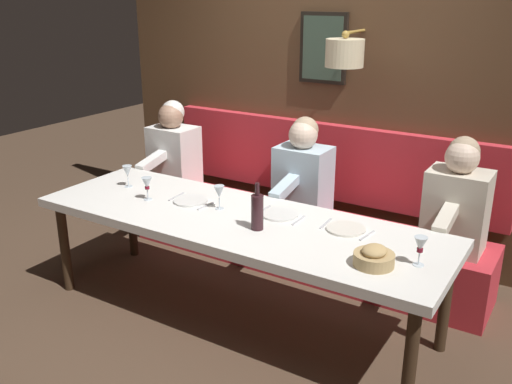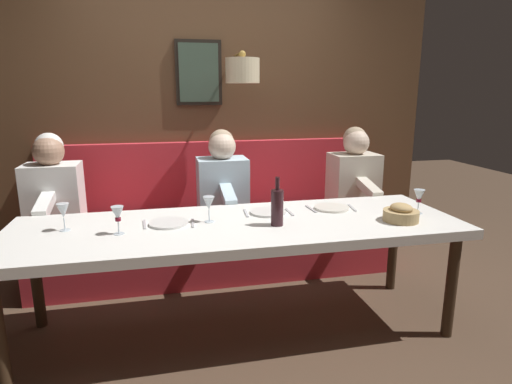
# 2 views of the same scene
# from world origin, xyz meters

# --- Properties ---
(ground_plane) EXTENTS (12.00, 12.00, 0.00)m
(ground_plane) POSITION_xyz_m (0.00, 0.00, 0.00)
(ground_plane) COLOR #4C3828
(dining_table) EXTENTS (0.90, 2.78, 0.74)m
(dining_table) POSITION_xyz_m (0.00, 0.00, 0.68)
(dining_table) COLOR silver
(dining_table) RESTS_ON ground_plane
(banquette_bench) EXTENTS (0.52, 2.98, 0.45)m
(banquette_bench) POSITION_xyz_m (0.89, 0.00, 0.23)
(banquette_bench) COLOR red
(banquette_bench) RESTS_ON ground_plane
(back_wall_panel) EXTENTS (0.59, 4.18, 2.90)m
(back_wall_panel) POSITION_xyz_m (1.46, -0.00, 1.36)
(back_wall_panel) COLOR brown
(back_wall_panel) RESTS_ON ground_plane
(diner_nearest) EXTENTS (0.60, 0.40, 0.79)m
(diner_nearest) POSITION_xyz_m (0.88, -1.18, 0.82)
(diner_nearest) COLOR beige
(diner_nearest) RESTS_ON banquette_bench
(diner_near) EXTENTS (0.60, 0.40, 0.79)m
(diner_near) POSITION_xyz_m (0.88, -0.03, 0.82)
(diner_near) COLOR silver
(diner_near) RESTS_ON banquette_bench
(diner_middle) EXTENTS (0.60, 0.40, 0.79)m
(diner_middle) POSITION_xyz_m (0.88, 1.25, 0.82)
(diner_middle) COLOR white
(diner_middle) RESTS_ON banquette_bench
(place_setting_0) EXTENTS (0.24, 0.32, 0.01)m
(place_setting_0) POSITION_xyz_m (0.07, 0.43, 0.75)
(place_setting_0) COLOR silver
(place_setting_0) RESTS_ON dining_table
(place_setting_1) EXTENTS (0.24, 0.31, 0.01)m
(place_setting_1) POSITION_xyz_m (0.17, -0.23, 0.75)
(place_setting_1) COLOR silver
(place_setting_1) RESTS_ON dining_table
(place_setting_2) EXTENTS (0.24, 0.32, 0.01)m
(place_setting_2) POSITION_xyz_m (0.18, -0.69, 0.75)
(place_setting_2) COLOR silver
(place_setting_2) RESTS_ON dining_table
(wine_glass_0) EXTENTS (0.07, 0.07, 0.16)m
(wine_glass_0) POSITION_xyz_m (0.08, 1.02, 0.86)
(wine_glass_0) COLOR silver
(wine_glass_0) RESTS_ON dining_table
(wine_glass_1) EXTENTS (0.07, 0.07, 0.16)m
(wine_glass_1) POSITION_xyz_m (-0.06, 0.71, 0.86)
(wine_glass_1) COLOR silver
(wine_glass_1) RESTS_ON dining_table
(wine_glass_2) EXTENTS (0.07, 0.07, 0.16)m
(wine_glass_2) POSITION_xyz_m (0.06, 0.18, 0.86)
(wine_glass_2) COLOR silver
(wine_glass_2) RESTS_ON dining_table
(wine_glass_3) EXTENTS (0.07, 0.07, 0.16)m
(wine_glass_3) POSITION_xyz_m (-0.05, -1.21, 0.86)
(wine_glass_3) COLOR silver
(wine_glass_3) RESTS_ON dining_table
(wine_bottle) EXTENTS (0.08, 0.08, 0.30)m
(wine_bottle) POSITION_xyz_m (-0.09, -0.22, 0.86)
(wine_bottle) COLOR #33191E
(wine_bottle) RESTS_ON dining_table
(bread_bowl) EXTENTS (0.22, 0.22, 0.12)m
(bread_bowl) POSITION_xyz_m (-0.18, -1.00, 0.79)
(bread_bowl) COLOR tan
(bread_bowl) RESTS_ON dining_table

